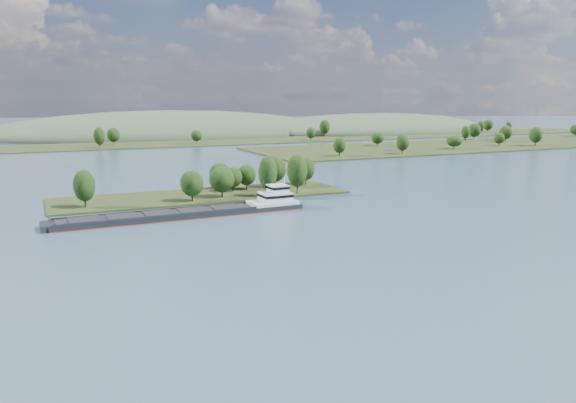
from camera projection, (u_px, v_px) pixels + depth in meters
name	position (u px, v px, depth m)	size (l,w,h in m)	color
ground	(269.00, 235.00, 139.86)	(1800.00, 1800.00, 0.00)	#364D5D
tree_island	(224.00, 184.00, 194.88)	(100.00, 30.33, 14.99)	#242E14
right_bank	(475.00, 144.00, 394.70)	(320.00, 90.00, 14.63)	#242E14
back_shoreline	(126.00, 145.00, 393.14)	(900.00, 60.00, 15.35)	#242E14
hill_east	(375.00, 131.00, 558.73)	(260.00, 140.00, 36.00)	#364A33
hill_west	(169.00, 135.00, 504.35)	(320.00, 160.00, 44.00)	#364A33
cargo_barge	(199.00, 211.00, 162.35)	(74.09, 11.02, 9.99)	black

